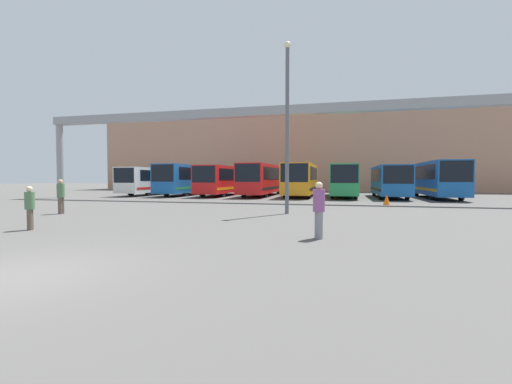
{
  "coord_description": "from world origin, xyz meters",
  "views": [
    {
      "loc": [
        5.96,
        -5.12,
        1.86
      ],
      "look_at": [
        -1.28,
        24.0,
        0.63
      ],
      "focal_mm": 24.0,
      "sensor_mm": 36.0,
      "label": 1
    }
  ],
  "objects_px": {
    "bus_slot_4": "(301,178)",
    "lamp_post": "(287,121)",
    "bus_slot_7": "(437,178)",
    "traffic_cone": "(387,200)",
    "bus_slot_1": "(190,178)",
    "pedestrian_far_center": "(30,207)",
    "bus_slot_0": "(157,179)",
    "pedestrian_near_right": "(319,208)",
    "bus_slot_3": "(263,178)",
    "bus_slot_2": "(223,179)",
    "bus_slot_5": "(344,179)",
    "pedestrian_mid_right": "(61,196)",
    "bus_slot_6": "(389,180)"
  },
  "relations": [
    {
      "from": "pedestrian_mid_right",
      "to": "pedestrian_far_center",
      "type": "height_order",
      "value": "pedestrian_mid_right"
    },
    {
      "from": "bus_slot_3",
      "to": "traffic_cone",
      "type": "distance_m",
      "value": 15.09
    },
    {
      "from": "pedestrian_near_right",
      "to": "traffic_cone",
      "type": "bearing_deg",
      "value": 140.36
    },
    {
      "from": "bus_slot_0",
      "to": "bus_slot_4",
      "type": "bearing_deg",
      "value": -3.85
    },
    {
      "from": "traffic_cone",
      "to": "bus_slot_1",
      "type": "bearing_deg",
      "value": 152.39
    },
    {
      "from": "bus_slot_3",
      "to": "bus_slot_5",
      "type": "relative_size",
      "value": 1.04
    },
    {
      "from": "bus_slot_3",
      "to": "bus_slot_4",
      "type": "xyz_separation_m",
      "value": [
        4.15,
        -1.09,
        -0.01
      ]
    },
    {
      "from": "lamp_post",
      "to": "bus_slot_2",
      "type": "bearing_deg",
      "value": 119.6
    },
    {
      "from": "bus_slot_0",
      "to": "pedestrian_mid_right",
      "type": "xyz_separation_m",
      "value": [
        6.38,
        -20.52,
        -0.76
      ]
    },
    {
      "from": "bus_slot_7",
      "to": "traffic_cone",
      "type": "relative_size",
      "value": 15.05
    },
    {
      "from": "bus_slot_6",
      "to": "lamp_post",
      "type": "xyz_separation_m",
      "value": [
        -7.15,
        -16.59,
        3.08
      ]
    },
    {
      "from": "bus_slot_2",
      "to": "bus_slot_6",
      "type": "bearing_deg",
      "value": -0.22
    },
    {
      "from": "bus_slot_4",
      "to": "pedestrian_near_right",
      "type": "distance_m",
      "value": 23.77
    },
    {
      "from": "pedestrian_mid_right",
      "to": "pedestrian_near_right",
      "type": "xyz_separation_m",
      "value": [
        13.46,
        -4.13,
        -0.03
      ]
    },
    {
      "from": "pedestrian_mid_right",
      "to": "bus_slot_1",
      "type": "bearing_deg",
      "value": -3.96
    },
    {
      "from": "bus_slot_2",
      "to": "bus_slot_4",
      "type": "height_order",
      "value": "bus_slot_4"
    },
    {
      "from": "bus_slot_4",
      "to": "pedestrian_far_center",
      "type": "distance_m",
      "value": 25.25
    },
    {
      "from": "bus_slot_5",
      "to": "bus_slot_7",
      "type": "bearing_deg",
      "value": -3.17
    },
    {
      "from": "pedestrian_mid_right",
      "to": "pedestrian_far_center",
      "type": "bearing_deg",
      "value": -155.92
    },
    {
      "from": "pedestrian_mid_right",
      "to": "bus_slot_4",
      "type": "bearing_deg",
      "value": -37.93
    },
    {
      "from": "bus_slot_4",
      "to": "lamp_post",
      "type": "height_order",
      "value": "lamp_post"
    },
    {
      "from": "pedestrian_far_center",
      "to": "bus_slot_1",
      "type": "bearing_deg",
      "value": -20.94
    },
    {
      "from": "pedestrian_near_right",
      "to": "bus_slot_6",
      "type": "bearing_deg",
      "value": 142.68
    },
    {
      "from": "bus_slot_5",
      "to": "pedestrian_far_center",
      "type": "bearing_deg",
      "value": -113.81
    },
    {
      "from": "bus_slot_0",
      "to": "bus_slot_1",
      "type": "height_order",
      "value": "bus_slot_1"
    },
    {
      "from": "bus_slot_4",
      "to": "bus_slot_6",
      "type": "distance_m",
      "value": 8.31
    },
    {
      "from": "bus_slot_4",
      "to": "lamp_post",
      "type": "xyz_separation_m",
      "value": [
        1.16,
        -16.49,
        2.94
      ]
    },
    {
      "from": "bus_slot_0",
      "to": "bus_slot_2",
      "type": "distance_m",
      "value": 8.36
    },
    {
      "from": "bus_slot_4",
      "to": "bus_slot_2",
      "type": "bearing_deg",
      "value": 178.89
    },
    {
      "from": "bus_slot_3",
      "to": "pedestrian_near_right",
      "type": "xyz_separation_m",
      "value": [
        7.38,
        -24.62,
        -0.93
      ]
    },
    {
      "from": "bus_slot_1",
      "to": "pedestrian_far_center",
      "type": "height_order",
      "value": "bus_slot_1"
    },
    {
      "from": "bus_slot_0",
      "to": "pedestrian_far_center",
      "type": "bearing_deg",
      "value": -69.13
    },
    {
      "from": "bus_slot_7",
      "to": "bus_slot_0",
      "type": "bearing_deg",
      "value": 178.61
    },
    {
      "from": "bus_slot_1",
      "to": "bus_slot_2",
      "type": "height_order",
      "value": "bus_slot_1"
    },
    {
      "from": "bus_slot_1",
      "to": "bus_slot_2",
      "type": "xyz_separation_m",
      "value": [
        4.15,
        -1.01,
        -0.09
      ]
    },
    {
      "from": "bus_slot_0",
      "to": "pedestrian_near_right",
      "type": "distance_m",
      "value": 31.65
    },
    {
      "from": "bus_slot_1",
      "to": "bus_slot_4",
      "type": "distance_m",
      "value": 12.51
    },
    {
      "from": "bus_slot_1",
      "to": "pedestrian_far_center",
      "type": "relative_size",
      "value": 7.91
    },
    {
      "from": "bus_slot_0",
      "to": "pedestrian_near_right",
      "type": "relative_size",
      "value": 7.05
    },
    {
      "from": "bus_slot_4",
      "to": "bus_slot_5",
      "type": "relative_size",
      "value": 0.85
    },
    {
      "from": "bus_slot_5",
      "to": "bus_slot_3",
      "type": "bearing_deg",
      "value": 178.46
    },
    {
      "from": "bus_slot_3",
      "to": "pedestrian_far_center",
      "type": "height_order",
      "value": "bus_slot_3"
    },
    {
      "from": "bus_slot_1",
      "to": "bus_slot_7",
      "type": "height_order",
      "value": "bus_slot_7"
    },
    {
      "from": "bus_slot_2",
      "to": "lamp_post",
      "type": "height_order",
      "value": "lamp_post"
    },
    {
      "from": "bus_slot_7",
      "to": "traffic_cone",
      "type": "distance_m",
      "value": 10.99
    },
    {
      "from": "bus_slot_0",
      "to": "bus_slot_7",
      "type": "height_order",
      "value": "bus_slot_7"
    },
    {
      "from": "bus_slot_2",
      "to": "pedestrian_mid_right",
      "type": "xyz_separation_m",
      "value": [
        -1.93,
        -19.56,
        -0.82
      ]
    },
    {
      "from": "bus_slot_1",
      "to": "bus_slot_7",
      "type": "distance_m",
      "value": 24.92
    },
    {
      "from": "bus_slot_5",
      "to": "traffic_cone",
      "type": "relative_size",
      "value": 16.32
    },
    {
      "from": "bus_slot_0",
      "to": "bus_slot_1",
      "type": "bearing_deg",
      "value": 0.78
    }
  ]
}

